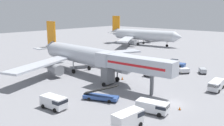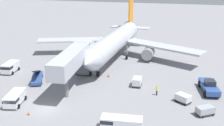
{
  "view_description": "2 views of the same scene",
  "coord_description": "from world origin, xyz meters",
  "px_view_note": "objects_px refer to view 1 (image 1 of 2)",
  "views": [
    {
      "loc": [
        -35.47,
        -18.5,
        15.44
      ],
      "look_at": [
        6.12,
        19.37,
        3.19
      ],
      "focal_mm": 38.83,
      "sensor_mm": 36.0,
      "label": 1
    },
    {
      "loc": [
        19.39,
        -34.61,
        19.9
      ],
      "look_at": [
        5.33,
        18.55,
        1.91
      ],
      "focal_mm": 45.37,
      "sensor_mm": 36.0,
      "label": 2
    }
  ],
  "objects_px": {
    "service_van_near_right": "(153,106)",
    "baggage_cart_outer_left": "(203,71)",
    "jet_bridge": "(129,65)",
    "pushback_tug": "(173,64)",
    "baggage_cart_outer_right": "(184,71)",
    "safety_cone_alpha": "(180,108)",
    "airplane_at_gate": "(82,55)",
    "baggage_cart_near_center": "(149,73)",
    "service_van_rear_left": "(54,102)",
    "belt_loader_truck": "(101,96)",
    "ground_crew_worker_foreground": "(169,72)",
    "service_van_far_right": "(216,85)",
    "safety_cone_bravo": "(122,78)",
    "airplane_background": "(142,35)",
    "service_van_far_left": "(129,118)"
  },
  "relations": [
    {
      "from": "ground_crew_worker_foreground",
      "to": "airplane_background",
      "type": "distance_m",
      "value": 54.23
    },
    {
      "from": "belt_loader_truck",
      "to": "ground_crew_worker_foreground",
      "type": "relative_size",
      "value": 3.74
    },
    {
      "from": "ground_crew_worker_foreground",
      "to": "airplane_at_gate",
      "type": "bearing_deg",
      "value": 122.46
    },
    {
      "from": "jet_bridge",
      "to": "pushback_tug",
      "type": "height_order",
      "value": "jet_bridge"
    },
    {
      "from": "baggage_cart_near_center",
      "to": "safety_cone_bravo",
      "type": "relative_size",
      "value": 3.31
    },
    {
      "from": "service_van_far_left",
      "to": "service_van_far_right",
      "type": "bearing_deg",
      "value": -7.13
    },
    {
      "from": "service_van_far_left",
      "to": "baggage_cart_outer_right",
      "type": "distance_m",
      "value": 32.52
    },
    {
      "from": "baggage_cart_outer_left",
      "to": "baggage_cart_near_center",
      "type": "relative_size",
      "value": 1.18
    },
    {
      "from": "safety_cone_alpha",
      "to": "airplane_background",
      "type": "height_order",
      "value": "airplane_background"
    },
    {
      "from": "belt_loader_truck",
      "to": "service_van_far_right",
      "type": "bearing_deg",
      "value": -33.99
    },
    {
      "from": "service_van_near_right",
      "to": "baggage_cart_outer_left",
      "type": "xyz_separation_m",
      "value": [
        28.51,
        3.92,
        -0.31
      ]
    },
    {
      "from": "service_van_near_right",
      "to": "baggage_cart_near_center",
      "type": "xyz_separation_m",
      "value": [
        17.14,
        12.12,
        -0.18
      ]
    },
    {
      "from": "baggage_cart_near_center",
      "to": "service_van_rear_left",
      "type": "bearing_deg",
      "value": 178.87
    },
    {
      "from": "service_van_far_left",
      "to": "safety_cone_bravo",
      "type": "bearing_deg",
      "value": 42.07
    },
    {
      "from": "service_van_far_right",
      "to": "ground_crew_worker_foreground",
      "type": "relative_size",
      "value": 3.23
    },
    {
      "from": "pushback_tug",
      "to": "baggage_cart_outer_right",
      "type": "bearing_deg",
      "value": -128.14
    },
    {
      "from": "service_van_near_right",
      "to": "baggage_cart_outer_right",
      "type": "relative_size",
      "value": 1.88
    },
    {
      "from": "jet_bridge",
      "to": "safety_cone_bravo",
      "type": "relative_size",
      "value": 23.17
    },
    {
      "from": "baggage_cart_outer_left",
      "to": "service_van_rear_left",
      "type": "bearing_deg",
      "value": 167.0
    },
    {
      "from": "airplane_at_gate",
      "to": "service_van_rear_left",
      "type": "relative_size",
      "value": 8.69
    },
    {
      "from": "pushback_tug",
      "to": "baggage_cart_near_center",
      "type": "height_order",
      "value": "pushback_tug"
    },
    {
      "from": "airplane_at_gate",
      "to": "baggage_cart_outer_left",
      "type": "distance_m",
      "value": 30.41
    },
    {
      "from": "belt_loader_truck",
      "to": "safety_cone_alpha",
      "type": "distance_m",
      "value": 13.42
    },
    {
      "from": "pushback_tug",
      "to": "airplane_at_gate",
      "type": "bearing_deg",
      "value": 143.95
    },
    {
      "from": "pushback_tug",
      "to": "belt_loader_truck",
      "type": "bearing_deg",
      "value": -174.69
    },
    {
      "from": "airplane_at_gate",
      "to": "safety_cone_bravo",
      "type": "xyz_separation_m",
      "value": [
        1.47,
        -12.04,
        -3.97
      ]
    },
    {
      "from": "belt_loader_truck",
      "to": "safety_cone_alpha",
      "type": "xyz_separation_m",
      "value": [
        5.37,
        -12.29,
        -0.46
      ]
    },
    {
      "from": "baggage_cart_outer_right",
      "to": "safety_cone_alpha",
      "type": "height_order",
      "value": "baggage_cart_outer_right"
    },
    {
      "from": "airplane_at_gate",
      "to": "baggage_cart_outer_right",
      "type": "height_order",
      "value": "airplane_at_gate"
    },
    {
      "from": "service_van_far_left",
      "to": "baggage_cart_near_center",
      "type": "distance_m",
      "value": 26.45
    },
    {
      "from": "baggage_cart_near_center",
      "to": "service_van_near_right",
      "type": "bearing_deg",
      "value": -144.74
    },
    {
      "from": "service_van_rear_left",
      "to": "ground_crew_worker_foreground",
      "type": "xyz_separation_m",
      "value": [
        30.26,
        -3.59,
        -0.25
      ]
    },
    {
      "from": "safety_cone_bravo",
      "to": "airplane_background",
      "type": "distance_m",
      "value": 58.67
    },
    {
      "from": "service_van_near_right",
      "to": "pushback_tug",
      "type": "bearing_deg",
      "value": 23.19
    },
    {
      "from": "airplane_at_gate",
      "to": "service_van_near_right",
      "type": "bearing_deg",
      "value": -108.99
    },
    {
      "from": "airplane_at_gate",
      "to": "baggage_cart_near_center",
      "type": "distance_m",
      "value": 17.4
    },
    {
      "from": "service_van_rear_left",
      "to": "ground_crew_worker_foreground",
      "type": "height_order",
      "value": "service_van_rear_left"
    },
    {
      "from": "service_van_rear_left",
      "to": "safety_cone_alpha",
      "type": "distance_m",
      "value": 20.01
    },
    {
      "from": "pushback_tug",
      "to": "safety_cone_bravo",
      "type": "xyz_separation_m",
      "value": [
        -18.67,
        2.62,
        -0.7
      ]
    },
    {
      "from": "belt_loader_truck",
      "to": "service_van_near_right",
      "type": "bearing_deg",
      "value": -80.78
    },
    {
      "from": "service_van_near_right",
      "to": "service_van_rear_left",
      "type": "height_order",
      "value": "service_van_rear_left"
    },
    {
      "from": "service_van_far_left",
      "to": "pushback_tug",
      "type": "bearing_deg",
      "value": 19.74
    },
    {
      "from": "baggage_cart_outer_left",
      "to": "service_van_near_right",
      "type": "bearing_deg",
      "value": -172.17
    },
    {
      "from": "baggage_cart_near_center",
      "to": "baggage_cart_outer_right",
      "type": "bearing_deg",
      "value": -30.19
    },
    {
      "from": "service_van_far_right",
      "to": "baggage_cart_outer_right",
      "type": "distance_m",
      "value": 13.06
    },
    {
      "from": "airplane_at_gate",
      "to": "service_van_far_left",
      "type": "relative_size",
      "value": 8.73
    },
    {
      "from": "ground_crew_worker_foreground",
      "to": "safety_cone_alpha",
      "type": "xyz_separation_m",
      "value": [
        -17.23,
        -11.57,
        -0.61
      ]
    },
    {
      "from": "pushback_tug",
      "to": "baggage_cart_outer_left",
      "type": "relative_size",
      "value": 2.39
    },
    {
      "from": "service_van_rear_left",
      "to": "service_van_far_left",
      "type": "bearing_deg",
      "value": -76.97
    },
    {
      "from": "belt_loader_truck",
      "to": "ground_crew_worker_foreground",
      "type": "distance_m",
      "value": 22.61
    }
  ]
}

